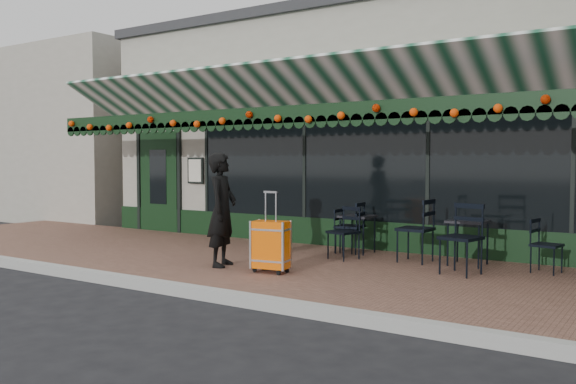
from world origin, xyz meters
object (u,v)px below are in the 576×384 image
Objects in this scene: cafe_table_b at (358,219)px; chair_a_left at (415,230)px; suitcase at (271,246)px; chair_a_front at (461,239)px; chair_b_left at (350,227)px; woman at (222,210)px; chair_b_right at (347,231)px; chair_a_right at (547,246)px; cafe_table_a at (468,225)px; chair_b_front at (344,233)px.

cafe_table_b is 1.21m from chair_a_left.
suitcase reaches higher than chair_a_left.
chair_a_front is (2.07, -0.97, -0.08)m from cafe_table_b.
woman is at bearing -29.66° from chair_b_left.
chair_b_left is (-0.10, -0.08, -0.13)m from cafe_table_b.
cafe_table_b is 0.85× the size of chair_b_right.
woman reaches higher than chair_b_right.
chair_b_right is at bearing 79.63° from suitcase.
chair_a_left is (1.35, 1.95, 0.12)m from suitcase.
chair_a_front reaches higher than chair_b_left.
woman is 2.62× the size of cafe_table_b.
chair_b_left is (0.09, 2.21, 0.06)m from suitcase.
chair_a_right is at bearing -82.09° from woman.
cafe_table_b is (-1.92, 0.18, -0.03)m from cafe_table_a.
chair_a_left reaches higher than chair_a_right.
woman is 2.00m from chair_b_front.
suitcase is 2.31m from cafe_table_b.
chair_b_right reaches higher than cafe_table_a.
chair_b_front is at bearing 109.04° from chair_a_right.
woman is 2.42m from chair_b_left.
suitcase reaches higher than cafe_table_a.
woman reaches higher than chair_b_front.
chair_b_left reaches higher than cafe_table_b.
cafe_table_a is 0.81m from chair_a_front.
suitcase is at bearing 174.91° from chair_b_right.
chair_a_right reaches higher than cafe_table_a.
chair_a_right is 3.20m from chair_b_right.
chair_a_left is at bearing 45.72° from suitcase.
chair_a_left is 1.32× the size of chair_b_right.
chair_b_left is at bearing -140.38° from cafe_table_b.
chair_a_left is at bearing 156.62° from chair_a_front.
suitcase is 1.13× the size of chair_a_left.
chair_a_right is at bearing 49.61° from chair_a_front.
chair_b_left is at bearing 78.15° from suitcase.
chair_a_right is at bearing 25.48° from chair_b_front.
chair_a_front is 2.40m from chair_b_right.
cafe_table_a is at bearing -73.88° from woman.
chair_a_front is at bearing 20.75° from suitcase.
suitcase is at bearing -84.85° from chair_b_front.
suitcase reaches higher than chair_a_right.
chair_b_front is (-1.96, 0.26, -0.07)m from chair_a_front.
woman is 2.42m from chair_b_right.
chair_b_front is at bearing -163.71° from cafe_table_a.
chair_b_left is 1.04× the size of chair_b_front.
chair_a_front is (0.91, -0.63, -0.00)m from chair_a_left.
chair_a_front reaches higher than chair_a_right.
suitcase is 2.38m from chair_a_left.
chair_b_front is at bearing -81.06° from cafe_table_b.
chair_b_front is (0.11, -0.71, -0.15)m from cafe_table_b.
woman is 2.23× the size of chair_b_right.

